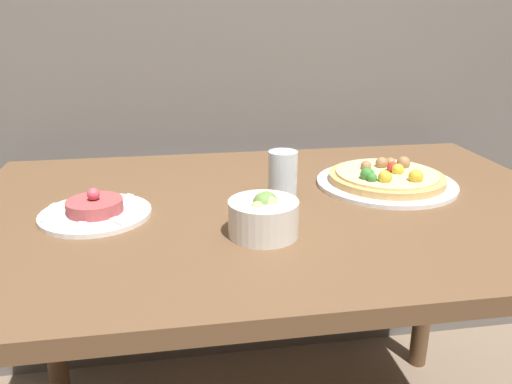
{
  "coord_description": "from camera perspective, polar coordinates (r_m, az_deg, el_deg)",
  "views": [
    {
      "loc": [
        -0.2,
        -0.57,
        1.19
      ],
      "look_at": [
        -0.04,
        0.4,
        0.84
      ],
      "focal_mm": 35.0,
      "sensor_mm": 36.0,
      "label": 1
    }
  ],
  "objects": [
    {
      "name": "small_bowl",
      "position": [
        0.92,
        0.88,
        -2.72
      ],
      "size": [
        0.13,
        0.13,
        0.08
      ],
      "color": "silver",
      "rests_on": "dining_table"
    },
    {
      "name": "dining_table",
      "position": [
        1.13,
        1.91,
        -6.03
      ],
      "size": [
        1.34,
        0.87,
        0.8
      ],
      "color": "brown",
      "rests_on": "ground_plane"
    },
    {
      "name": "pizza_plate",
      "position": [
        1.24,
        14.69,
        1.49
      ],
      "size": [
        0.33,
        0.33,
        0.06
      ],
      "color": "white",
      "rests_on": "dining_table"
    },
    {
      "name": "tartare_plate",
      "position": [
        1.07,
        -17.89,
        -2.03
      ],
      "size": [
        0.22,
        0.22,
        0.06
      ],
      "color": "white",
      "rests_on": "dining_table"
    },
    {
      "name": "drinking_glass",
      "position": [
        1.07,
        3.06,
        1.59
      ],
      "size": [
        0.06,
        0.06,
        0.12
      ],
      "color": "silver",
      "rests_on": "dining_table"
    }
  ]
}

